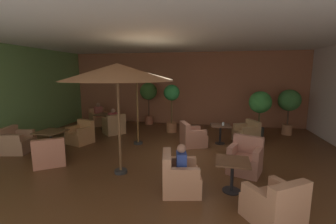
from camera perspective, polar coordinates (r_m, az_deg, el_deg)
The scene contains 28 objects.
ground_plane at distance 7.25m, azimuth -0.71°, elevation -10.45°, with size 11.37×8.96×0.02m, color #56341C.
wall_back_brick at distance 11.21m, azimuth 4.02°, elevation 5.83°, with size 11.37×0.08×3.49m, color #9C5C40.
wall_left_accent at distance 9.74m, azimuth -35.34°, elevation 3.54°, with size 0.08×8.96×3.49m, color #689752.
ceiling_slab at distance 6.89m, azimuth -0.77°, elevation 18.34°, with size 11.37×8.96×0.06m, color silver.
cafe_table_front_left at distance 8.29m, azimuth 13.01°, elevation -4.22°, with size 0.74×0.74×0.69m.
armchair_front_left_north at distance 7.98m, azimuth 6.08°, elevation -6.27°, with size 1.03×1.03×0.82m.
armchair_front_left_east at distance 8.83m, azimuth 19.12°, elevation -5.21°, with size 0.97×1.00×0.79m.
cafe_table_front_right at distance 5.08m, azimuth 15.86°, elevation -13.37°, with size 0.71×0.71×0.69m.
armchair_front_right_north at distance 4.45m, azimuth 25.18°, elevation -20.57°, with size 1.07×1.07×0.81m.
armchair_front_right_east at distance 6.15m, azimuth 18.79°, elevation -11.26°, with size 0.96×0.93×0.90m.
armchair_front_right_south at distance 4.99m, azimuth 2.82°, elevation -16.05°, with size 0.91×0.89×0.85m.
cafe_table_mid_center at distance 8.11m, azimuth -27.33°, elevation -5.11°, with size 0.83×0.83×0.69m.
armchair_mid_center_north at distance 8.74m, azimuth -33.72°, elevation -6.38°, with size 0.90×0.94×0.81m.
armchair_mid_center_east at distance 7.11m, azimuth -27.55°, elevation -9.38°, with size 1.06×1.06×0.79m.
armchair_mid_center_south at distance 8.78m, azimuth -21.04°, elevation -5.35°, with size 0.94×0.92×0.82m.
cafe_table_rear_right at distance 10.63m, azimuth -15.47°, elevation -1.29°, with size 0.81×0.81×0.69m.
armchair_rear_right_north at distance 9.74m, azimuth -13.38°, elevation -3.43°, with size 1.06×1.06×0.84m.
armchair_rear_right_east at distance 11.63m, azimuth -17.03°, elevation -1.63°, with size 1.09×1.09×0.79m.
patio_umbrella_tall_red at distance 7.90m, azimuth -7.88°, elevation 9.18°, with size 2.46×2.46×2.61m.
patio_umbrella_center_beige at distance 5.54m, azimuth -12.62°, elevation 9.62°, with size 2.64×2.64×2.71m.
potted_tree_left_corner at distance 10.40m, azimuth 28.12°, elevation 2.02°, with size 0.87×0.87×1.85m.
potted_tree_mid_left at distance 9.72m, azimuth 22.11°, elevation 1.69°, with size 0.87×0.87×1.80m.
potted_tree_mid_right at distance 11.14m, azimuth -4.92°, elevation 4.49°, with size 0.83×0.83×2.05m.
potted_tree_right_corner at distance 9.56m, azimuth 0.92°, elevation 2.98°, with size 0.67×0.67×2.03m.
patron_blue_shirt at distance 4.83m, azimuth 3.39°, elevation -11.93°, with size 0.27×0.38×0.61m.
patron_by_window at distance 9.69m, azimuth -13.54°, elevation -1.19°, with size 0.44×0.45×0.59m.
patron_with_friend at distance 11.52m, azimuth -17.07°, elevation 0.41°, with size 0.40×0.40×0.67m.
iced_drink_cup at distance 8.20m, azimuth 13.68°, elevation -2.90°, with size 0.08×0.08×0.11m, color white.
Camera 1 is at (1.42, -6.66, 2.47)m, focal length 24.28 mm.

